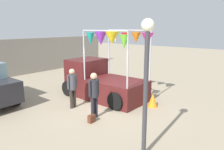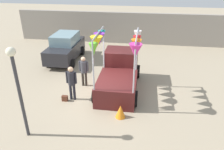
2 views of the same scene
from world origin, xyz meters
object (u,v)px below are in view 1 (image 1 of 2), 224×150
at_px(street_lamp, 146,69).
at_px(folded_kite_bundle_tangerine, 153,100).
at_px(vendor_truck, 101,79).
at_px(person_vendor, 72,84).
at_px(person_customer, 94,91).
at_px(handbag, 92,119).

distance_m(street_lamp, folded_kite_bundle_tangerine, 4.34).
distance_m(vendor_truck, person_vendor, 1.92).
bearing_deg(person_customer, person_vendor, 82.03).
relative_size(vendor_truck, handbag, 14.62).
distance_m(person_vendor, handbag, 1.97).
bearing_deg(person_vendor, vendor_truck, 3.26).
relative_size(person_vendor, handbag, 6.09).
height_order(vendor_truck, folded_kite_bundle_tangerine, vendor_truck).
bearing_deg(person_customer, vendor_truck, 36.74).
height_order(vendor_truck, handbag, vendor_truck).
xyz_separation_m(handbag, folded_kite_bundle_tangerine, (2.84, -0.90, 0.16)).
relative_size(vendor_truck, person_vendor, 2.40).
bearing_deg(vendor_truck, person_customer, -143.26).
distance_m(person_vendor, street_lamp, 4.58).
bearing_deg(vendor_truck, person_vendor, -176.74).
bearing_deg(folded_kite_bundle_tangerine, person_vendor, 131.64).
xyz_separation_m(street_lamp, folded_kite_bundle_tangerine, (3.44, 1.65, -2.08)).
bearing_deg(handbag, person_customer, 29.74).
height_order(street_lamp, folded_kite_bundle_tangerine, street_lamp).
xyz_separation_m(person_vendor, street_lamp, (-1.15, -4.22, 1.35)).
distance_m(person_customer, folded_kite_bundle_tangerine, 2.83).
relative_size(vendor_truck, folded_kite_bundle_tangerine, 6.82).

